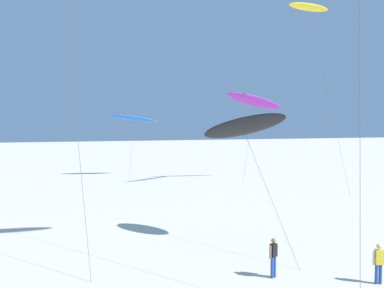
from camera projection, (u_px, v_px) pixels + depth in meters
flying_kite_0 at (134, 119)px, 50.18m from camera, size 5.91×5.43×7.82m
flying_kite_1 at (243, 127)px, 23.06m from camera, size 4.32×7.70×7.50m
flying_kite_3 at (310, 7)px, 40.61m from camera, size 6.86×7.53×18.65m
flying_kite_6 at (254, 101)px, 46.98m from camera, size 6.91×4.95×10.37m
person_near_left at (273, 256)px, 17.59m from camera, size 0.47×0.30×1.70m
person_far_watcher at (379, 262)px, 16.91m from camera, size 0.50×0.27×1.67m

